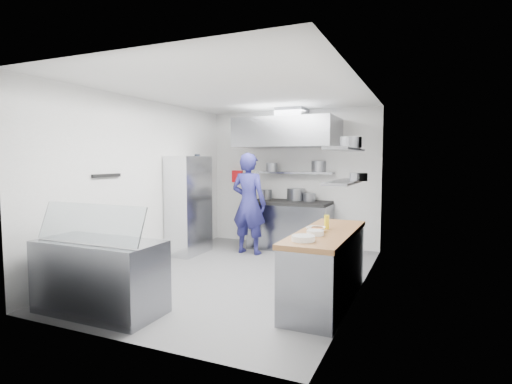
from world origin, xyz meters
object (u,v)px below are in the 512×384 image
at_px(gas_range, 290,226).
at_px(wire_rack, 189,205).
at_px(chef, 249,203).
at_px(display_case, 100,277).

height_order(gas_range, wire_rack, wire_rack).
xyz_separation_m(chef, wire_rack, (-1.04, -0.46, -0.03)).
height_order(chef, wire_rack, chef).
height_order(gas_range, chef, chef).
bearing_deg(gas_range, chef, -129.68).
xyz_separation_m(gas_range, chef, (-0.59, -0.71, 0.51)).
bearing_deg(chef, display_case, 87.50).
xyz_separation_m(gas_range, display_case, (-0.96, -4.10, -0.03)).
distance_m(chef, wire_rack, 1.14).
bearing_deg(chef, wire_rack, 27.47).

